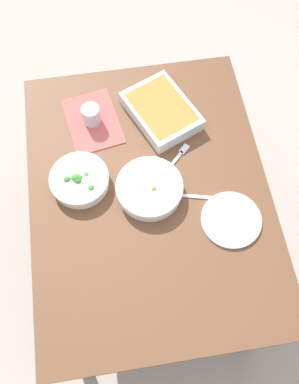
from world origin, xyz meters
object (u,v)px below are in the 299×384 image
object	(u,v)px
drink_cup	(92,116)
side_plate	(231,220)
stew_bowl	(149,190)
fork_on_table	(177,158)
spoon_by_stew	(182,195)
baking_dish	(161,111)
broccoli_bowl	(79,180)

from	to	relation	value
drink_cup	side_plate	distance (m)	0.68
stew_bowl	fork_on_table	world-z (taller)	stew_bowl
drink_cup	spoon_by_stew	bearing A→B (deg)	-142.29
baking_dish	drink_cup	size ratio (longest dim) A/B	4.27
baking_dish	spoon_by_stew	distance (m)	0.37
broccoli_bowl	side_plate	xyz separation A→B (m)	(-0.23, -0.53, -0.02)
drink_cup	spoon_by_stew	size ratio (longest dim) A/B	0.49
baking_dish	side_plate	bearing A→B (deg)	-160.38
broccoli_bowl	drink_cup	size ratio (longest dim) A/B	2.63
stew_bowl	side_plate	xyz separation A→B (m)	(-0.15, -0.28, -0.03)
broccoli_bowl	spoon_by_stew	xyz separation A→B (m)	(-0.11, -0.37, -0.03)
fork_on_table	broccoli_bowl	bearing A→B (deg)	97.35
drink_cup	side_plate	bearing A→B (deg)	-138.05
broccoli_bowl	fork_on_table	distance (m)	0.38
drink_cup	fork_on_table	xyz separation A→B (m)	(-0.22, -0.31, -0.04)
stew_bowl	baking_dish	world-z (taller)	same
fork_on_table	stew_bowl	bearing A→B (deg)	135.08
baking_dish	side_plate	distance (m)	0.52
baking_dish	side_plate	xyz separation A→B (m)	(-0.49, -0.18, -0.03)
stew_bowl	drink_cup	bearing A→B (deg)	26.66
fork_on_table	baking_dish	bearing A→B (deg)	7.20
baking_dish	drink_cup	distance (m)	0.28
baking_dish	fork_on_table	bearing A→B (deg)	-172.80
stew_bowl	spoon_by_stew	xyz separation A→B (m)	(-0.03, -0.12, -0.03)
baking_dish	drink_cup	bearing A→B (deg)	87.01
stew_bowl	side_plate	size ratio (longest dim) A/B	1.13
broccoli_bowl	baking_dish	xyz separation A→B (m)	(0.26, -0.35, 0.00)
baking_dish	fork_on_table	xyz separation A→B (m)	(-0.21, -0.03, -0.03)
stew_bowl	fork_on_table	bearing A→B (deg)	-44.92
spoon_by_stew	baking_dish	bearing A→B (deg)	2.45
spoon_by_stew	fork_on_table	distance (m)	0.16
baking_dish	spoon_by_stew	size ratio (longest dim) A/B	2.08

